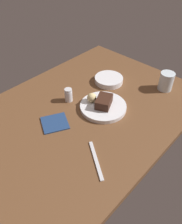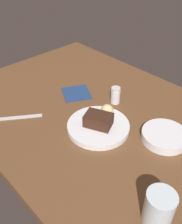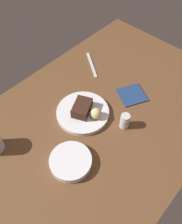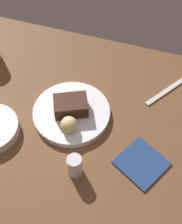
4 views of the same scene
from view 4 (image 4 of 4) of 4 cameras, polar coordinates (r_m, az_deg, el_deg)
dining_table at (r=86.13cm, az=0.36°, el=-5.78°), size 120.00×84.00×3.00cm
dessert_plate at (r=88.86cm, az=-3.72°, el=-0.16°), size 22.83×22.83×2.06cm
chocolate_cake_slice at (r=86.39cm, az=-3.88°, el=1.22°), size 11.59×10.19×4.44cm
bread_roll at (r=82.54cm, az=-4.22°, el=-2.34°), size 4.67×4.67×4.67cm
salt_shaker at (r=77.18cm, az=-3.10°, el=-10.24°), size 3.97×3.97×7.13cm
butter_knife at (r=98.34cm, az=14.53°, el=4.13°), size 11.82×16.51×0.50cm
folded_napkin at (r=82.13cm, az=9.62°, el=-9.58°), size 15.61×15.51×0.60cm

